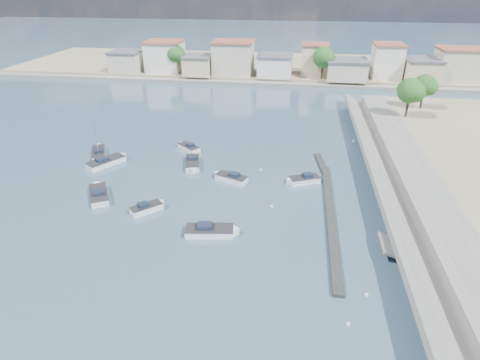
# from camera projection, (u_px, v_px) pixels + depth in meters

# --- Properties ---
(ground) EXTENTS (400.00, 400.00, 0.00)m
(ground) POSITION_uv_depth(u_px,v_px,m) (282.00, 127.00, 72.96)
(ground) COLOR #2B4557
(ground) RESTS_ON ground
(seawall_walkway) EXTENTS (5.00, 90.00, 1.80)m
(seawall_walkway) POSITION_uv_depth(u_px,v_px,m) (431.00, 205.00, 46.33)
(seawall_walkway) COLOR slate
(seawall_walkway) RESTS_ON ground
(breakwater) EXTENTS (2.00, 31.02, 0.35)m
(breakwater) POSITION_uv_depth(u_px,v_px,m) (329.00, 204.00, 47.89)
(breakwater) COLOR black
(breakwater) RESTS_ON ground
(far_shore_land) EXTENTS (160.00, 40.00, 1.40)m
(far_shore_land) POSITION_uv_depth(u_px,v_px,m) (292.00, 67.00, 118.51)
(far_shore_land) COLOR gray
(far_shore_land) RESTS_ON ground
(far_shore_quay) EXTENTS (160.00, 2.50, 0.80)m
(far_shore_quay) POSITION_uv_depth(u_px,v_px,m) (289.00, 85.00, 100.12)
(far_shore_quay) COLOR slate
(far_shore_quay) RESTS_ON ground
(far_town) EXTENTS (113.01, 12.80, 8.35)m
(far_town) POSITION_uv_depth(u_px,v_px,m) (333.00, 63.00, 101.90)
(far_town) COLOR beige
(far_town) RESTS_ON far_shore_land
(shore_trees) EXTENTS (74.56, 38.32, 7.92)m
(shore_trees) POSITION_uv_depth(u_px,v_px,m) (326.00, 64.00, 93.86)
(shore_trees) COLOR #38281E
(shore_trees) RESTS_ON ground
(motorboat_a) EXTENTS (4.31, 5.51, 1.48)m
(motorboat_a) POSITION_uv_depth(u_px,v_px,m) (99.00, 194.00, 49.68)
(motorboat_a) COLOR white
(motorboat_a) RESTS_ON ground
(motorboat_b) EXTENTS (3.64, 3.64, 1.48)m
(motorboat_b) POSITION_uv_depth(u_px,v_px,m) (148.00, 208.00, 46.63)
(motorboat_b) COLOR white
(motorboat_b) RESTS_ON ground
(motorboat_c) EXTENTS (4.77, 3.13, 1.48)m
(motorboat_c) POSITION_uv_depth(u_px,v_px,m) (230.00, 178.00, 53.66)
(motorboat_c) COLOR white
(motorboat_c) RESTS_ON ground
(motorboat_d) EXTENTS (4.52, 3.15, 1.48)m
(motorboat_d) POSITION_uv_depth(u_px,v_px,m) (303.00, 180.00, 53.08)
(motorboat_d) COLOR white
(motorboat_d) RESTS_ON ground
(motorboat_e) EXTENTS (4.82, 5.79, 1.48)m
(motorboat_e) POSITION_uv_depth(u_px,v_px,m) (108.00, 162.00, 58.37)
(motorboat_e) COLOR white
(motorboat_e) RESTS_ON ground
(motorboat_f) EXTENTS (4.16, 3.88, 1.48)m
(motorboat_f) POSITION_uv_depth(u_px,v_px,m) (188.00, 148.00, 63.20)
(motorboat_f) COLOR white
(motorboat_f) RESTS_ON ground
(motorboat_g) EXTENTS (3.07, 5.57, 1.48)m
(motorboat_g) POSITION_uv_depth(u_px,v_px,m) (193.00, 164.00, 57.70)
(motorboat_g) COLOR white
(motorboat_g) RESTS_ON ground
(motorboat_h) EXTENTS (5.77, 2.71, 1.48)m
(motorboat_h) POSITION_uv_depth(u_px,v_px,m) (212.00, 231.00, 42.41)
(motorboat_h) COLOR white
(motorboat_h) RESTS_ON ground
(sailboat) EXTENTS (4.02, 5.79, 9.00)m
(sailboat) POSITION_uv_depth(u_px,v_px,m) (99.00, 152.00, 61.38)
(sailboat) COLOR white
(sailboat) RESTS_ON ground
(mooring_buoys) EXTENTS (15.50, 40.76, 0.37)m
(mooring_buoys) POSITION_uv_depth(u_px,v_px,m) (327.00, 206.00, 47.79)
(mooring_buoys) COLOR white
(mooring_buoys) RESTS_ON ground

